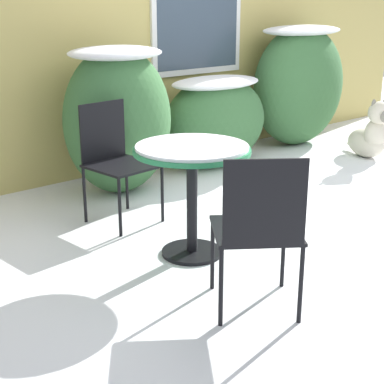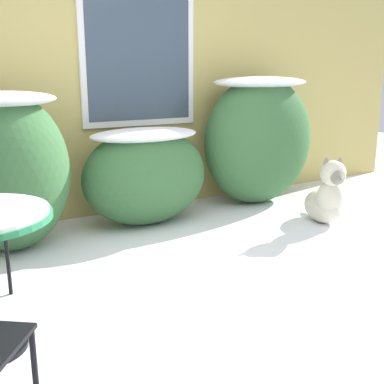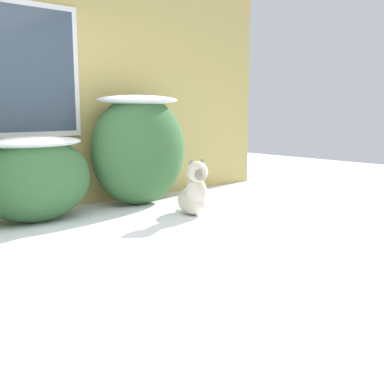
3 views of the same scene
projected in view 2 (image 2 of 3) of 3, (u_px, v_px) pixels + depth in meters
The scene contains 6 objects.
ground_plane at pixel (240, 294), 3.10m from camera, with size 16.00×16.00×0.00m, color white.
house_wall at pixel (107, 59), 4.57m from camera, with size 8.00×0.10×3.01m.
shrub_left at pixel (7, 168), 3.73m from camera, with size 0.96×0.82×1.25m.
shrub_middle at pixel (146, 173), 4.44m from camera, with size 1.21×0.70×0.90m.
shrub_right at pixel (259, 138), 5.13m from camera, with size 1.31×0.74×1.35m.
dog at pixel (326, 199), 4.50m from camera, with size 0.50×0.72×0.65m.
Camera 2 is at (-1.73, -2.29, 1.39)m, focal length 45.00 mm.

